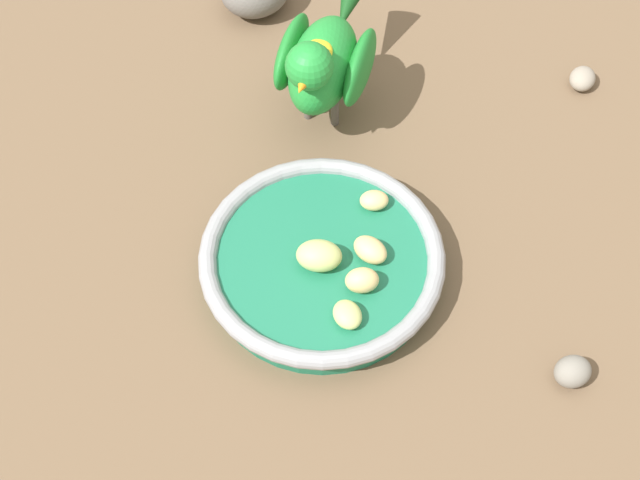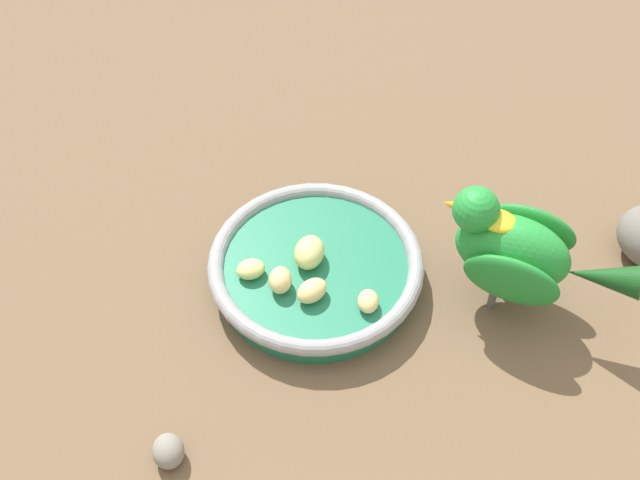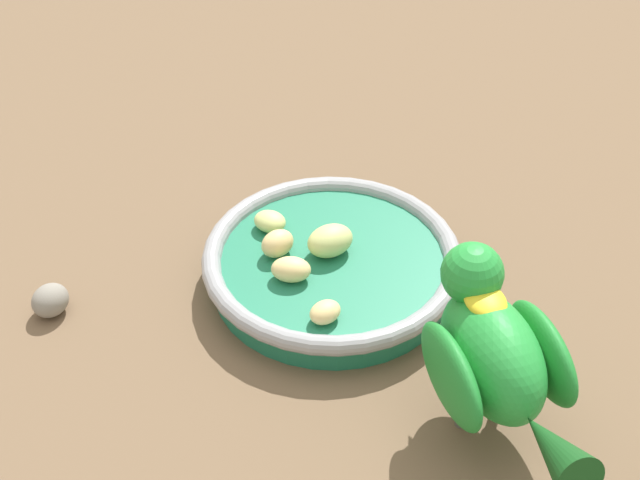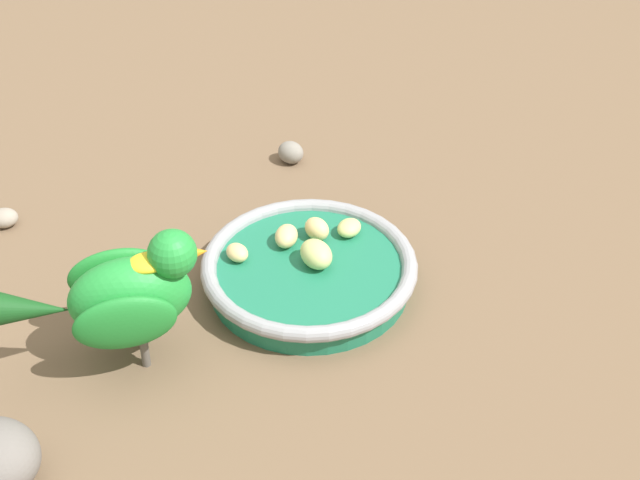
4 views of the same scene
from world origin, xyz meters
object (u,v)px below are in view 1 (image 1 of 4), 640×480
(feeding_bowl, at_px, (322,262))
(apple_piece_4, at_px, (374,200))
(apple_piece_1, at_px, (323,252))
(apple_piece_3, at_px, (347,315))
(pebble_1, at_px, (573,372))
(pebble_0, at_px, (578,76))
(apple_piece_2, at_px, (362,280))
(apple_piece_0, at_px, (368,248))
(parrot, at_px, (324,59))

(feeding_bowl, height_order, apple_piece_4, apple_piece_4)
(apple_piece_1, bearing_deg, apple_piece_4, -83.34)
(apple_piece_3, bearing_deg, pebble_1, -147.74)
(apple_piece_4, height_order, pebble_0, apple_piece_4)
(apple_piece_2, distance_m, pebble_1, 0.18)
(feeding_bowl, relative_size, pebble_1, 6.79)
(apple_piece_0, relative_size, pebble_0, 1.05)
(apple_piece_3, height_order, apple_piece_4, same)
(apple_piece_0, bearing_deg, pebble_0, -89.55)
(parrot, distance_m, pebble_1, 0.33)
(apple_piece_4, bearing_deg, feeding_bowl, 94.52)
(feeding_bowl, bearing_deg, parrot, -45.92)
(apple_piece_0, xyz_separation_m, parrot, (0.15, -0.10, 0.04))
(apple_piece_0, relative_size, pebble_1, 1.01)
(apple_piece_3, relative_size, pebble_0, 0.92)
(apple_piece_1, height_order, pebble_1, apple_piece_1)
(apple_piece_2, xyz_separation_m, apple_piece_4, (0.05, -0.06, -0.00))
(apple_piece_2, bearing_deg, apple_piece_4, -53.87)
(apple_piece_1, bearing_deg, apple_piece_0, -125.73)
(apple_piece_2, height_order, apple_piece_3, apple_piece_2)
(apple_piece_2, bearing_deg, parrot, -37.04)
(apple_piece_4, relative_size, pebble_1, 0.82)
(feeding_bowl, relative_size, parrot, 1.20)
(apple_piece_0, xyz_separation_m, apple_piece_3, (-0.03, 0.05, -0.00))
(apple_piece_3, bearing_deg, parrot, -40.94)
(apple_piece_3, bearing_deg, apple_piece_1, -26.25)
(apple_piece_2, distance_m, apple_piece_4, 0.08)
(pebble_0, distance_m, pebble_1, 0.31)
(apple_piece_0, height_order, apple_piece_1, apple_piece_1)
(feeding_bowl, xyz_separation_m, pebble_1, (-0.20, -0.07, -0.01))
(feeding_bowl, relative_size, apple_piece_1, 5.44)
(parrot, bearing_deg, apple_piece_4, 35.85)
(apple_piece_0, relative_size, apple_piece_2, 1.11)
(feeding_bowl, distance_m, apple_piece_1, 0.02)
(pebble_1, bearing_deg, apple_piece_4, 0.09)
(parrot, bearing_deg, pebble_0, 116.52)
(apple_piece_1, distance_m, apple_piece_4, 0.07)
(apple_piece_3, xyz_separation_m, parrot, (0.18, -0.15, 0.04))
(feeding_bowl, distance_m, apple_piece_3, 0.06)
(apple_piece_4, height_order, parrot, parrot)
(feeding_bowl, distance_m, pebble_0, 0.32)
(apple_piece_0, xyz_separation_m, apple_piece_2, (-0.02, 0.03, 0.00))
(apple_piece_1, relative_size, pebble_0, 1.30)
(apple_piece_1, relative_size, apple_piece_4, 1.53)
(feeding_bowl, xyz_separation_m, apple_piece_4, (0.01, -0.07, 0.02))
(apple_piece_0, distance_m, pebble_1, 0.18)
(apple_piece_2, height_order, pebble_0, apple_piece_2)
(apple_piece_1, bearing_deg, feeding_bowl, -28.67)
(feeding_bowl, bearing_deg, apple_piece_4, -85.48)
(parrot, bearing_deg, pebble_1, 52.43)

